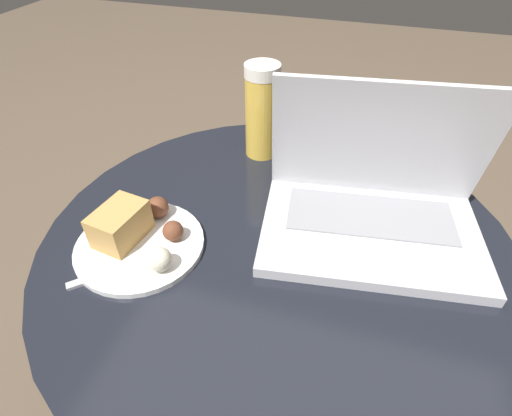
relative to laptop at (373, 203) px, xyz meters
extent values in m
plane|color=brown|center=(-0.13, -0.07, -0.53)|extent=(6.00, 6.00, 0.00)
cylinder|color=#515156|center=(-0.13, -0.07, -0.52)|extent=(0.32, 0.32, 0.01)
cylinder|color=#515156|center=(-0.13, -0.07, -0.29)|extent=(0.09, 0.09, 0.45)
cylinder|color=black|center=(-0.13, -0.07, -0.06)|extent=(0.73, 0.73, 0.02)
cube|color=silver|center=(0.00, -0.03, -0.04)|extent=(0.36, 0.26, 0.02)
cube|color=gray|center=(0.00, 0.00, -0.03)|extent=(0.27, 0.14, 0.00)
cube|color=silver|center=(-0.01, 0.06, 0.07)|extent=(0.34, 0.10, 0.21)
cube|color=silver|center=(-0.01, 0.05, 0.07)|extent=(0.31, 0.08, 0.19)
cylinder|color=gold|center=(-0.23, 0.16, 0.03)|extent=(0.06, 0.06, 0.16)
cylinder|color=white|center=(-0.23, 0.16, 0.12)|extent=(0.07, 0.07, 0.02)
cylinder|color=white|center=(-0.33, -0.15, -0.04)|extent=(0.19, 0.19, 0.01)
cube|color=tan|center=(-0.36, -0.15, -0.01)|extent=(0.07, 0.09, 0.05)
sphere|color=brown|center=(-0.28, -0.13, -0.02)|extent=(0.03, 0.03, 0.03)
sphere|color=beige|center=(-0.27, -0.19, -0.02)|extent=(0.04, 0.04, 0.04)
sphere|color=brown|center=(-0.33, -0.09, -0.02)|extent=(0.03, 0.03, 0.03)
cube|color=#B2B2B7|center=(-0.34, -0.21, -0.04)|extent=(0.09, 0.09, 0.01)
cube|color=#B2B2B7|center=(-0.28, -0.16, -0.04)|extent=(0.05, 0.05, 0.01)
camera|label=1|loc=(-0.03, -0.51, 0.39)|focal=28.00mm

